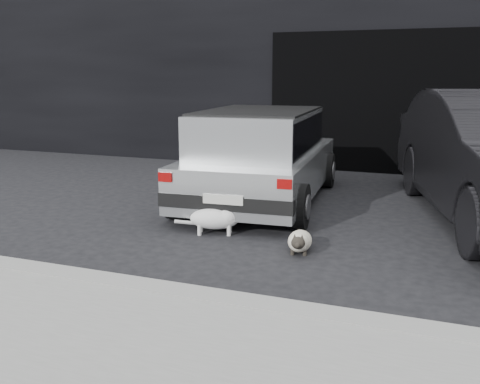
% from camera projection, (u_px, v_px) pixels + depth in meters
% --- Properties ---
extents(ground, '(80.00, 80.00, 0.00)m').
position_uv_depth(ground, '(254.00, 220.00, 6.83)').
color(ground, black).
rests_on(ground, ground).
extents(building_facade, '(34.00, 4.00, 5.00)m').
position_uv_depth(building_facade, '(391.00, 42.00, 11.42)').
color(building_facade, black).
rests_on(building_facade, ground).
extents(garage_opening, '(4.00, 0.10, 2.60)m').
position_uv_depth(garage_opening, '(376.00, 103.00, 9.85)').
color(garage_opening, black).
rests_on(garage_opening, ground).
extents(curb, '(18.00, 0.25, 0.12)m').
position_uv_depth(curb, '(265.00, 310.00, 4.09)').
color(curb, gray).
rests_on(curb, ground).
extents(silver_hatchback, '(2.01, 3.74, 1.34)m').
position_uv_depth(silver_hatchback, '(261.00, 152.00, 7.63)').
color(silver_hatchback, silver).
rests_on(silver_hatchback, ground).
extents(cat_siamese, '(0.33, 0.74, 0.26)m').
position_uv_depth(cat_siamese, '(300.00, 241.00, 5.58)').
color(cat_siamese, beige).
rests_on(cat_siamese, ground).
extents(cat_white, '(0.82, 0.45, 0.40)m').
position_uv_depth(cat_white, '(218.00, 218.00, 6.20)').
color(cat_white, white).
rests_on(cat_white, ground).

